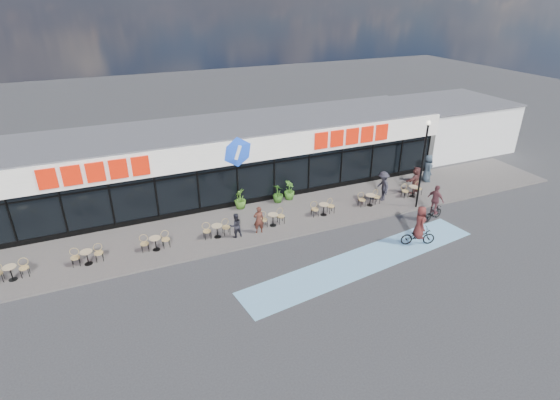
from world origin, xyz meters
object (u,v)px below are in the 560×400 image
lamp_post (423,158)px  pedestrian_a (383,186)px  potted_plant_left (240,199)px  patron_right (236,225)px  cyclist_b (435,206)px  potted_plant_right (278,193)px  patron_left (259,220)px  bistro_set_0 (11,271)px  pedestrian_b (428,168)px  cyclist_a (419,230)px  pedestrian_c (416,180)px  potted_plant_mid (289,190)px

lamp_post → pedestrian_a: (-1.41, 1.75, -2.33)m
potted_plant_left → patron_right: size_ratio=0.91×
potted_plant_left → cyclist_b: bearing=-30.2°
potted_plant_right → patron_left: (-2.56, -3.25, 0.21)m
bistro_set_0 → patron_right: (11.06, -0.46, 0.26)m
pedestrian_b → cyclist_a: size_ratio=0.87×
patron_right → pedestrian_b: 15.23m
pedestrian_a → pedestrian_b: bearing=116.5°
potted_plant_right → cyclist_b: cyclist_b is taller
pedestrian_a → cyclist_b: bearing=31.6°
patron_right → pedestrian_c: bearing=-179.3°
potted_plant_left → pedestrian_a: bearing=-15.8°
pedestrian_a → cyclist_a: size_ratio=0.87×
patron_left → pedestrian_c: bearing=-169.6°
bistro_set_0 → patron_right: size_ratio=1.07×
bistro_set_0 → pedestrian_a: pedestrian_a is taller
patron_right → cyclist_b: (11.61, -2.65, 0.15)m
lamp_post → patron_right: 12.04m
bistro_set_0 → cyclist_b: 22.88m
pedestrian_b → cyclist_a: cyclist_a is taller
potted_plant_left → pedestrian_b: 13.77m
potted_plant_mid → cyclist_b: size_ratio=0.56×
pedestrian_c → cyclist_b: bearing=47.1°
cyclist_a → potted_plant_mid: bearing=118.1°
potted_plant_mid → patron_right: (-4.76, -3.28, 0.08)m
bistro_set_0 → cyclist_b: (22.66, -3.11, 0.41)m
bistro_set_0 → potted_plant_left: size_ratio=1.18×
patron_left → patron_right: patron_left is taller
patron_left → bistro_set_0: bearing=3.4°
pedestrian_c → cyclist_a: size_ratio=0.81×
potted_plant_mid → patron_right: 5.78m
lamp_post → bistro_set_0: lamp_post is taller
patron_right → pedestrian_b: size_ratio=0.73×
patron_left → patron_right: bearing=2.8°
cyclist_a → cyclist_b: cyclist_a is taller
cyclist_b → pedestrian_c: bearing=68.1°
lamp_post → cyclist_b: size_ratio=2.48×
bistro_set_0 → pedestrian_a: bearing=0.8°
bistro_set_0 → pedestrian_b: (26.14, 1.65, 0.53)m
potted_plant_left → pedestrian_a: 9.30m
potted_plant_left → patron_left: 3.37m
lamp_post → potted_plant_mid: (-6.96, 4.26, -2.68)m
pedestrian_a → pedestrian_b: 4.96m
potted_plant_left → potted_plant_mid: potted_plant_left is taller
lamp_post → potted_plant_left: (-10.35, 4.27, -2.66)m
lamp_post → patron_right: lamp_post is taller
cyclist_b → patron_right: bearing=167.1°
cyclist_a → cyclist_b: bearing=34.7°
lamp_post → potted_plant_right: (-7.82, 4.15, -2.71)m
potted_plant_left → cyclist_a: (7.55, -7.81, 0.13)m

